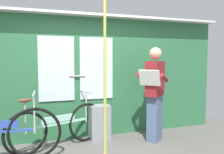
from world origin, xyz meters
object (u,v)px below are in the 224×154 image
(passenger_reading_newspaper, at_px, (155,92))
(handrail_pole, at_px, (105,85))
(bicycle_near_door, at_px, (58,126))
(trash_bin_by_wall, at_px, (100,122))

(passenger_reading_newspaper, distance_m, handrail_pole, 1.32)
(bicycle_near_door, xyz_separation_m, trash_bin_by_wall, (0.73, 0.17, -0.05))
(trash_bin_by_wall, relative_size, handrail_pole, 0.28)
(passenger_reading_newspaper, xyz_separation_m, trash_bin_by_wall, (-0.88, 0.36, -0.54))
(passenger_reading_newspaper, xyz_separation_m, handrail_pole, (-1.10, -0.69, 0.23))
(trash_bin_by_wall, bearing_deg, passenger_reading_newspaper, -22.20)
(bicycle_near_door, relative_size, trash_bin_by_wall, 2.63)
(bicycle_near_door, distance_m, passenger_reading_newspaper, 1.69)
(bicycle_near_door, bearing_deg, trash_bin_by_wall, -6.03)
(handrail_pole, bearing_deg, passenger_reading_newspaper, 32.09)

